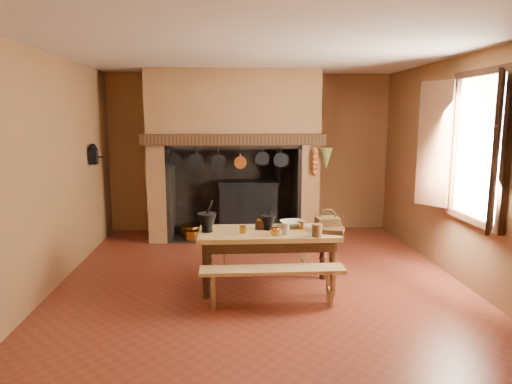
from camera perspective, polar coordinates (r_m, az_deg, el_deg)
floor at (r=5.83m, az=0.63°, el=-11.20°), size 5.50×5.50×0.00m
ceiling at (r=5.50m, az=0.69°, el=17.24°), size 5.50×5.50×0.00m
back_wall at (r=8.22m, az=-0.75°, el=4.87°), size 5.00×0.02×2.80m
wall_left at (r=5.87m, az=-24.52°, el=2.19°), size 0.02×5.50×2.80m
wall_right at (r=6.20m, az=24.40°, el=2.55°), size 0.02×5.50×2.80m
wall_front at (r=2.79m, az=4.81°, el=-4.08°), size 5.00×0.02×2.80m
chimney_breast at (r=7.75m, az=-2.83°, el=7.64°), size 2.95×0.96×2.80m
iron_range at (r=8.05m, az=-0.93°, el=-1.81°), size 1.12×0.55×1.60m
hearth_pans at (r=7.93m, az=-8.17°, el=-4.97°), size 0.51×0.62×0.20m
hanging_pans at (r=7.28m, az=-3.06°, el=3.96°), size 1.92×0.29×0.27m
onion_string at (r=7.40m, az=7.39°, el=3.74°), size 0.12×0.10×0.46m
herb_bunch at (r=7.43m, az=8.77°, el=4.12°), size 0.20×0.20×0.35m
window at (r=5.75m, az=25.12°, el=5.03°), size 0.39×1.75×1.76m
wall_coffee_mill at (r=7.29m, az=-19.68°, el=4.67°), size 0.23×0.16×0.31m
work_table at (r=5.46m, az=1.50°, el=-6.03°), size 1.64×0.73×0.71m
bench_front at (r=5.01m, az=2.06°, el=-10.67°), size 1.57×0.27×0.44m
bench_back at (r=6.11m, az=1.00°, el=-7.48°), size 1.30×0.23×0.37m
mortar_large at (r=5.39m, az=-6.14°, el=-3.68°), size 0.22×0.22×0.38m
mortar_small at (r=5.46m, az=1.54°, el=-3.72°), size 0.18×0.18×0.30m
coffee_grinder at (r=5.51m, az=0.56°, el=-4.01°), size 0.16×0.13×0.16m
brass_mug_a at (r=5.32m, az=-1.68°, el=-4.71°), size 0.08×0.08×0.09m
brass_mug_b at (r=5.55m, az=5.58°, el=-4.20°), size 0.09×0.09×0.08m
mixing_bowl at (r=5.64m, az=4.60°, el=-3.99°), size 0.36×0.36×0.07m
stoneware_crock at (r=5.21m, az=7.63°, el=-4.76°), size 0.12×0.12×0.14m
glass_jar at (r=5.26m, az=3.76°, el=-4.62°), size 0.08×0.08×0.14m
wicker_basket at (r=5.55m, az=8.92°, el=-3.81°), size 0.29×0.22×0.26m
wooden_tray at (r=5.42m, az=9.23°, el=-4.74°), size 0.37×0.32×0.05m
brass_cup at (r=5.23m, az=2.37°, el=-4.95°), size 0.14×0.14×0.09m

